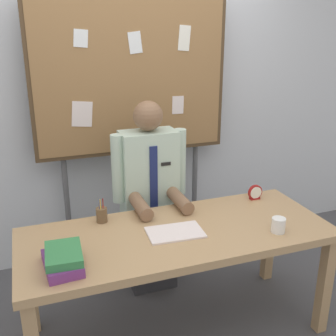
{
  "coord_description": "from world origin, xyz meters",
  "views": [
    {
      "loc": [
        -0.81,
        -2.06,
        1.91
      ],
      "look_at": [
        0.0,
        0.17,
        1.08
      ],
      "focal_mm": 43.55,
      "sensor_mm": 36.0,
      "label": 1
    }
  ],
  "objects_px": {
    "desk_clock": "(255,193)",
    "coffee_mug": "(278,225)",
    "bulletin_board": "(132,81)",
    "desk": "(178,243)",
    "book_stack": "(63,259)",
    "open_notebook": "(175,232)",
    "pen_holder": "(102,215)",
    "person": "(150,204)"
  },
  "relations": [
    {
      "from": "desk_clock",
      "to": "coffee_mug",
      "type": "xyz_separation_m",
      "value": [
        -0.13,
        -0.48,
        -0.0
      ]
    },
    {
      "from": "coffee_mug",
      "to": "bulletin_board",
      "type": "bearing_deg",
      "value": 115.31
    },
    {
      "from": "coffee_mug",
      "to": "desk",
      "type": "bearing_deg",
      "value": 159.13
    },
    {
      "from": "book_stack",
      "to": "open_notebook",
      "type": "xyz_separation_m",
      "value": [
        0.67,
        0.15,
        -0.04
      ]
    },
    {
      "from": "open_notebook",
      "to": "coffee_mug",
      "type": "height_order",
      "value": "coffee_mug"
    },
    {
      "from": "open_notebook",
      "to": "desk_clock",
      "type": "height_order",
      "value": "desk_clock"
    },
    {
      "from": "open_notebook",
      "to": "desk_clock",
      "type": "distance_m",
      "value": 0.78
    },
    {
      "from": "book_stack",
      "to": "pen_holder",
      "type": "height_order",
      "value": "pen_holder"
    },
    {
      "from": "desk",
      "to": "pen_holder",
      "type": "distance_m",
      "value": 0.51
    },
    {
      "from": "open_notebook",
      "to": "desk_clock",
      "type": "relative_size",
      "value": 3.13
    },
    {
      "from": "bulletin_board",
      "to": "open_notebook",
      "type": "distance_m",
      "value": 1.27
    },
    {
      "from": "pen_holder",
      "to": "coffee_mug",
      "type": "bearing_deg",
      "value": -27.02
    },
    {
      "from": "book_stack",
      "to": "coffee_mug",
      "type": "height_order",
      "value": "book_stack"
    },
    {
      "from": "bulletin_board",
      "to": "book_stack",
      "type": "bearing_deg",
      "value": -121.17
    },
    {
      "from": "desk",
      "to": "open_notebook",
      "type": "bearing_deg",
      "value": -141.2
    },
    {
      "from": "bulletin_board",
      "to": "book_stack",
      "type": "height_order",
      "value": "bulletin_board"
    },
    {
      "from": "desk",
      "to": "person",
      "type": "xyz_separation_m",
      "value": [
        0.0,
        0.57,
        0.02
      ]
    },
    {
      "from": "person",
      "to": "desk",
      "type": "bearing_deg",
      "value": -90.0
    },
    {
      "from": "desk",
      "to": "desk_clock",
      "type": "relative_size",
      "value": 17.73
    },
    {
      "from": "open_notebook",
      "to": "book_stack",
      "type": "bearing_deg",
      "value": -167.36
    },
    {
      "from": "desk_clock",
      "to": "open_notebook",
      "type": "bearing_deg",
      "value": -158.44
    },
    {
      "from": "book_stack",
      "to": "open_notebook",
      "type": "bearing_deg",
      "value": 12.64
    },
    {
      "from": "coffee_mug",
      "to": "pen_holder",
      "type": "height_order",
      "value": "pen_holder"
    },
    {
      "from": "open_notebook",
      "to": "coffee_mug",
      "type": "distance_m",
      "value": 0.62
    },
    {
      "from": "desk_clock",
      "to": "pen_holder",
      "type": "height_order",
      "value": "pen_holder"
    },
    {
      "from": "person",
      "to": "pen_holder",
      "type": "bearing_deg",
      "value": -144.76
    },
    {
      "from": "desk_clock",
      "to": "coffee_mug",
      "type": "relative_size",
      "value": 1.16
    },
    {
      "from": "desk",
      "to": "person",
      "type": "distance_m",
      "value": 0.57
    },
    {
      "from": "book_stack",
      "to": "coffee_mug",
      "type": "bearing_deg",
      "value": -2.04
    },
    {
      "from": "pen_holder",
      "to": "person",
      "type": "bearing_deg",
      "value": 35.24
    },
    {
      "from": "open_notebook",
      "to": "pen_holder",
      "type": "height_order",
      "value": "pen_holder"
    },
    {
      "from": "person",
      "to": "desk_clock",
      "type": "xyz_separation_m",
      "value": [
        0.7,
        -0.3,
        0.11
      ]
    },
    {
      "from": "bulletin_board",
      "to": "pen_holder",
      "type": "bearing_deg",
      "value": -120.26
    },
    {
      "from": "desk",
      "to": "coffee_mug",
      "type": "height_order",
      "value": "coffee_mug"
    },
    {
      "from": "bulletin_board",
      "to": "coffee_mug",
      "type": "relative_size",
      "value": 23.23
    },
    {
      "from": "person",
      "to": "coffee_mug",
      "type": "height_order",
      "value": "person"
    },
    {
      "from": "desk",
      "to": "coffee_mug",
      "type": "bearing_deg",
      "value": -20.87
    },
    {
      "from": "desk",
      "to": "pen_holder",
      "type": "relative_size",
      "value": 11.86
    },
    {
      "from": "person",
      "to": "bulletin_board",
      "type": "height_order",
      "value": "bulletin_board"
    },
    {
      "from": "desk",
      "to": "bulletin_board",
      "type": "bearing_deg",
      "value": 90.0
    },
    {
      "from": "person",
      "to": "coffee_mug",
      "type": "distance_m",
      "value": 0.98
    },
    {
      "from": "bulletin_board",
      "to": "coffee_mug",
      "type": "distance_m",
      "value": 1.52
    }
  ]
}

